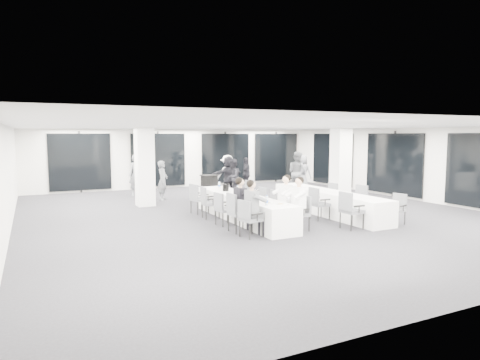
# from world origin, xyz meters

# --- Properties ---
(room) EXTENTS (14.04, 16.04, 2.84)m
(room) POSITION_xyz_m (0.89, 1.11, 1.39)
(room) COLOR black
(room) RESTS_ON ground
(column_left) EXTENTS (0.60, 0.60, 2.80)m
(column_left) POSITION_xyz_m (-2.80, 3.20, 1.40)
(column_left) COLOR white
(column_left) RESTS_ON floor
(column_right) EXTENTS (0.60, 0.60, 2.80)m
(column_right) POSITION_xyz_m (4.20, 1.00, 1.40)
(column_right) COLOR white
(column_right) RESTS_ON floor
(banquet_table_main) EXTENTS (0.90, 5.00, 0.75)m
(banquet_table_main) POSITION_xyz_m (-0.84, -0.71, 0.38)
(banquet_table_main) COLOR white
(banquet_table_main) RESTS_ON floor
(banquet_table_side) EXTENTS (0.90, 5.00, 0.75)m
(banquet_table_side) POSITION_xyz_m (2.04, -1.06, 0.38)
(banquet_table_side) COLOR white
(banquet_table_side) RESTS_ON floor
(cocktail_table) EXTENTS (0.74, 0.74, 1.03)m
(cocktail_table) POSITION_xyz_m (-0.44, 2.91, 0.52)
(cocktail_table) COLOR black
(cocktail_table) RESTS_ON floor
(chair_main_left_near) EXTENTS (0.56, 0.59, 0.94)m
(chair_main_left_near) POSITION_xyz_m (-1.67, -2.71, 0.54)
(chair_main_left_near) COLOR #55585D
(chair_main_left_near) RESTS_ON floor
(chair_main_left_second) EXTENTS (0.53, 0.59, 1.03)m
(chair_main_left_second) POSITION_xyz_m (-1.68, -2.06, 0.58)
(chair_main_left_second) COLOR #55585D
(chair_main_left_second) RESTS_ON floor
(chair_main_left_mid) EXTENTS (0.53, 0.57, 0.93)m
(chair_main_left_mid) POSITION_xyz_m (-1.67, -1.14, 0.53)
(chair_main_left_mid) COLOR #55585D
(chair_main_left_mid) RESTS_ON floor
(chair_main_left_fourth) EXTENTS (0.54, 0.59, 0.97)m
(chair_main_left_fourth) POSITION_xyz_m (-1.68, -0.04, 0.56)
(chair_main_left_fourth) COLOR #55585D
(chair_main_left_fourth) RESTS_ON floor
(chair_main_left_far) EXTENTS (0.57, 0.61, 0.96)m
(chair_main_left_far) POSITION_xyz_m (-1.68, 0.88, 0.55)
(chair_main_left_far) COLOR #55585D
(chair_main_left_far) RESTS_ON floor
(chair_main_right_near) EXTENTS (0.50, 0.55, 0.92)m
(chair_main_right_near) POSITION_xyz_m (-0.01, -2.60, 0.53)
(chair_main_right_near) COLOR #55585D
(chair_main_right_near) RESTS_ON floor
(chair_main_right_second) EXTENTS (0.51, 0.55, 0.87)m
(chair_main_right_second) POSITION_xyz_m (-0.02, -1.94, 0.50)
(chair_main_right_second) COLOR #55585D
(chair_main_right_second) RESTS_ON floor
(chair_main_right_mid) EXTENTS (0.49, 0.53, 0.88)m
(chair_main_right_mid) POSITION_xyz_m (-0.02, -0.91, 0.50)
(chair_main_right_mid) COLOR #55585D
(chair_main_right_mid) RESTS_ON floor
(chair_main_right_fourth) EXTENTS (0.48, 0.52, 0.88)m
(chair_main_right_fourth) POSITION_xyz_m (-0.02, -0.22, 0.50)
(chair_main_right_fourth) COLOR #55585D
(chair_main_right_fourth) RESTS_ON floor
(chair_main_right_far) EXTENTS (0.53, 0.58, 0.99)m
(chair_main_right_far) POSITION_xyz_m (-0.01, 0.79, 0.57)
(chair_main_right_far) COLOR #55585D
(chair_main_right_far) RESTS_ON floor
(chair_side_left_near) EXTENTS (0.53, 0.59, 1.02)m
(chair_side_left_near) POSITION_xyz_m (1.20, -3.07, 0.58)
(chair_side_left_near) COLOR #55585D
(chair_side_left_near) RESTS_ON floor
(chair_side_left_mid) EXTENTS (0.49, 0.56, 0.98)m
(chair_side_left_mid) POSITION_xyz_m (1.20, -1.64, 0.56)
(chair_side_left_mid) COLOR #55585D
(chair_side_left_mid) RESTS_ON floor
(chair_side_left_far) EXTENTS (0.54, 0.56, 0.89)m
(chair_side_left_far) POSITION_xyz_m (1.21, 0.00, 0.51)
(chair_side_left_far) COLOR #55585D
(chair_side_left_far) RESTS_ON floor
(chair_side_right_near) EXTENTS (0.53, 0.55, 0.87)m
(chair_side_right_near) POSITION_xyz_m (2.86, -3.15, 0.50)
(chair_side_right_near) COLOR #55585D
(chair_side_right_near) RESTS_ON floor
(chair_side_right_mid) EXTENTS (0.55, 0.59, 0.95)m
(chair_side_right_mid) POSITION_xyz_m (2.87, -1.55, 0.54)
(chair_side_right_mid) COLOR #55585D
(chair_side_right_mid) RESTS_ON floor
(chair_side_right_far) EXTENTS (0.50, 0.53, 0.87)m
(chair_side_right_far) POSITION_xyz_m (2.86, -0.12, 0.49)
(chair_side_right_far) COLOR #55585D
(chair_side_right_far) RESTS_ON floor
(seated_guest_a) EXTENTS (0.50, 0.38, 1.44)m
(seated_guest_a) POSITION_xyz_m (-1.51, -2.69, 0.81)
(seated_guest_a) COLOR #5C5F64
(seated_guest_a) RESTS_ON floor
(seated_guest_b) EXTENTS (0.50, 0.38, 1.44)m
(seated_guest_b) POSITION_xyz_m (-1.51, -2.05, 0.81)
(seated_guest_b) COLOR black
(seated_guest_b) RESTS_ON floor
(seated_guest_c) EXTENTS (0.50, 0.38, 1.44)m
(seated_guest_c) POSITION_xyz_m (-0.17, -2.60, 0.81)
(seated_guest_c) COLOR white
(seated_guest_c) RESTS_ON floor
(seated_guest_d) EXTENTS (0.50, 0.38, 1.44)m
(seated_guest_d) POSITION_xyz_m (-0.17, -1.96, 0.81)
(seated_guest_d) COLOR white
(seated_guest_d) RESTS_ON floor
(standing_guest_a) EXTENTS (0.78, 0.81, 1.74)m
(standing_guest_a) POSITION_xyz_m (-1.85, 4.26, 0.87)
(standing_guest_a) COLOR #5C5F64
(standing_guest_a) RESTS_ON floor
(standing_guest_b) EXTENTS (0.98, 0.96, 1.77)m
(standing_guest_b) POSITION_xyz_m (1.02, 3.91, 0.88)
(standing_guest_b) COLOR black
(standing_guest_b) RESTS_ON floor
(standing_guest_c) EXTENTS (1.33, 0.88, 1.88)m
(standing_guest_c) POSITION_xyz_m (1.24, 4.93, 0.94)
(standing_guest_c) COLOR white
(standing_guest_c) RESTS_ON floor
(standing_guest_d) EXTENTS (1.11, 1.13, 1.73)m
(standing_guest_d) POSITION_xyz_m (2.31, 5.24, 0.86)
(standing_guest_d) COLOR black
(standing_guest_d) RESTS_ON floor
(standing_guest_e) EXTENTS (0.93, 1.02, 1.81)m
(standing_guest_e) POSITION_xyz_m (4.91, 4.55, 0.91)
(standing_guest_e) COLOR #5C5F64
(standing_guest_e) RESTS_ON floor
(standing_guest_f) EXTENTS (1.79, 0.99, 1.85)m
(standing_guest_f) POSITION_xyz_m (1.18, 4.72, 0.92)
(standing_guest_f) COLOR black
(standing_guest_f) RESTS_ON floor
(standing_guest_g) EXTENTS (0.79, 0.67, 1.98)m
(standing_guest_g) POSITION_xyz_m (-2.52, 5.82, 0.99)
(standing_guest_g) COLOR #5C5F64
(standing_guest_g) RESTS_ON floor
(standing_guest_h) EXTENTS (0.82, 1.10, 2.05)m
(standing_guest_h) POSITION_xyz_m (3.98, 3.62, 1.03)
(standing_guest_h) COLOR #5C5F64
(standing_guest_h) RESTS_ON floor
(ice_bucket_near) EXTENTS (0.23, 0.23, 0.27)m
(ice_bucket_near) POSITION_xyz_m (-0.91, -1.61, 0.88)
(ice_bucket_near) COLOR black
(ice_bucket_near) RESTS_ON banquet_table_main
(ice_bucket_far) EXTENTS (0.20, 0.20, 0.23)m
(ice_bucket_far) POSITION_xyz_m (-0.89, 0.39, 0.86)
(ice_bucket_far) COLOR black
(ice_bucket_far) RESTS_ON banquet_table_main
(water_bottle_a) EXTENTS (0.08, 0.08, 0.24)m
(water_bottle_a) POSITION_xyz_m (-1.08, -2.59, 0.87)
(water_bottle_a) COLOR silver
(water_bottle_a) RESTS_ON banquet_table_main
(water_bottle_b) EXTENTS (0.07, 0.07, 0.22)m
(water_bottle_b) POSITION_xyz_m (-0.72, -0.15, 0.86)
(water_bottle_b) COLOR silver
(water_bottle_b) RESTS_ON banquet_table_main
(water_bottle_c) EXTENTS (0.07, 0.07, 0.22)m
(water_bottle_c) POSITION_xyz_m (-0.79, 1.15, 0.86)
(water_bottle_c) COLOR silver
(water_bottle_c) RESTS_ON banquet_table_main
(plate_a) EXTENTS (0.18, 0.18, 0.03)m
(plate_a) POSITION_xyz_m (-0.89, -2.30, 0.76)
(plate_a) COLOR white
(plate_a) RESTS_ON banquet_table_main
(plate_b) EXTENTS (0.21, 0.21, 0.03)m
(plate_b) POSITION_xyz_m (-0.69, -2.62, 0.76)
(plate_b) COLOR white
(plate_b) RESTS_ON banquet_table_main
(plate_c) EXTENTS (0.20, 0.20, 0.03)m
(plate_c) POSITION_xyz_m (-0.81, -1.20, 0.76)
(plate_c) COLOR white
(plate_c) RESTS_ON banquet_table_main
(wine_glass) EXTENTS (0.08, 0.08, 0.22)m
(wine_glass) POSITION_xyz_m (-0.56, -2.80, 0.91)
(wine_glass) COLOR silver
(wine_glass) RESTS_ON banquet_table_main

